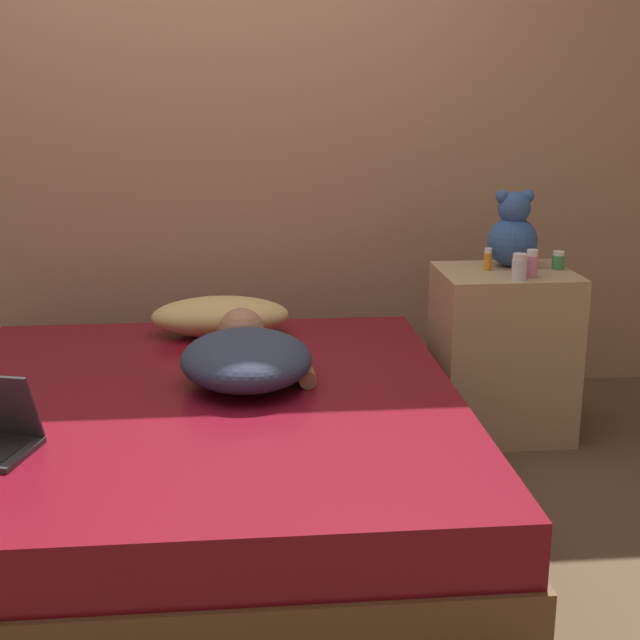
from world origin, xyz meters
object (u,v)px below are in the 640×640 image
Objects in this scene: bottle_pink at (532,264)px; bottle_green at (558,260)px; bottle_clear at (519,267)px; bottle_orange at (488,259)px; person_lying at (247,356)px; pillow at (220,316)px; teddy_bear at (513,233)px.

bottle_green is at bearing 41.20° from bottle_pink.
bottle_orange is at bearing 110.87° from bottle_clear.
person_lying is at bearing -164.58° from bottle_clear.
bottle_pink is at bearing -10.94° from pillow.
teddy_bear reaches higher than bottle_clear.
bottle_green is 0.82× the size of bottle_orange.
bottle_orange is (-0.11, -0.06, -0.09)m from teddy_bear.
bottle_pink is (-0.15, -0.13, 0.02)m from bottle_green.
teddy_bear is 4.25× the size of bottle_green.
teddy_bear reaches higher than bottle_green.
bottle_green reaches higher than pillow.
bottle_clear is at bearing -69.13° from bottle_orange.
bottle_orange is 0.88× the size of bottle_clear.
teddy_bear is (1.05, 0.52, 0.31)m from person_lying.
person_lying is 7.83× the size of bottle_orange.
bottle_clear reaches higher than bottle_green.
person_lying is (0.09, -0.54, 0.01)m from pillow.
bottle_pink is (0.13, -0.14, 0.01)m from bottle_orange.
teddy_bear reaches higher than bottle_orange.
teddy_bear is 3.07× the size of bottle_clear.
bottle_green is at bearing 17.95° from person_lying.
bottle_pink is (1.07, 0.32, 0.23)m from person_lying.
bottle_clear is at bearing -100.75° from teddy_bear.
bottle_pink reaches higher than bottle_green.
person_lying is 9.57× the size of bottle_green.
bottle_clear is at bearing -141.14° from bottle_green.
bottle_orange is at bearing 23.64° from person_lying.
teddy_bear reaches higher than pillow.
teddy_bear is at bearing -1.00° from pillow.
pillow is 1.78× the size of teddy_bear.
pillow is 1.20m from bottle_pink.
teddy_bear is at bearing 29.70° from bottle_orange.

